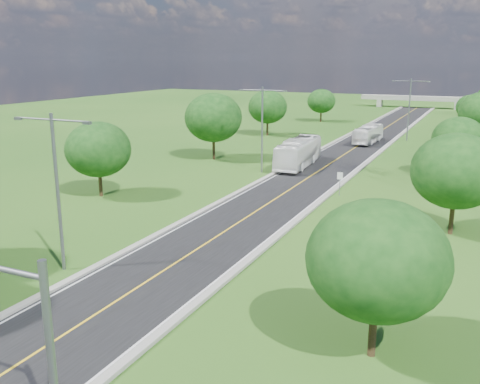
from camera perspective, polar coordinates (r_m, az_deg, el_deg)
The scene contains 20 objects.
ground at distance 75.65m, azimuth 10.94°, elevation 3.83°, with size 260.00×260.00×0.00m, color #224F16.
road at distance 81.41m, azimuth 11.98°, elevation 4.51°, with size 8.00×150.00×0.06m, color black.
curb_left at distance 82.42m, azimuth 9.10°, elevation 4.82°, with size 0.50×150.00×0.22m, color gray.
curb_right at distance 80.57m, azimuth 14.93°, elevation 4.31°, with size 0.50×150.00×0.22m, color gray.
signal_mast at distance 19.89m, azimuth -24.24°, elevation -11.88°, with size 8.54×0.33×7.20m.
speed_limit_sign at distance 53.16m, azimuth 10.60°, elevation 1.28°, with size 0.55×0.09×2.40m.
overpass at distance 153.76m, azimuth 18.43°, elevation 9.40°, with size 30.00×3.00×3.20m.
streetlight_near_left at distance 34.78m, azimuth -18.98°, elevation 1.30°, with size 5.90×0.25×10.00m.
streetlight_mid_left at distance 62.49m, azimuth 2.38°, elevation 7.45°, with size 5.90×0.25×10.00m.
streetlight_far_right at distance 91.40m, azimuth 17.62°, elevation 8.93°, with size 5.90×0.25×10.00m.
tree_lb at distance 53.29m, azimuth -14.89°, elevation 4.42°, with size 6.30×6.30×7.33m.
tree_lc at distance 70.84m, azimuth -2.86°, elevation 7.94°, with size 7.56×7.56×8.79m.
tree_ld at distance 93.44m, azimuth 2.97°, elevation 9.05°, with size 6.72×6.72×7.82m.
tree_le at distance 115.30m, azimuth 8.67°, elevation 9.57°, with size 5.88×5.88×6.84m.
tree_ra at distance 24.22m, azimuth 14.44°, elevation -7.04°, with size 6.30×6.30×7.33m.
tree_rb at distance 43.18m, azimuth 22.08°, elevation 2.07°, with size 6.72×6.72×7.82m.
tree_rc at distance 65.01m, azimuth 22.30°, elevation 5.24°, with size 5.88×5.88×6.84m.
tree_re at distance 112.77m, azimuth 23.39°, elevation 8.32°, with size 5.46×5.46×6.35m.
bus_outbound at distance 87.28m, azimuth 13.53°, elevation 6.01°, with size 2.34×9.98×2.78m, color white.
bus_inbound at distance 66.89m, azimuth 6.26°, elevation 4.21°, with size 2.88×12.32×3.43m, color white.
Camera 1 is at (17.75, -12.35, 13.21)m, focal length 40.00 mm.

